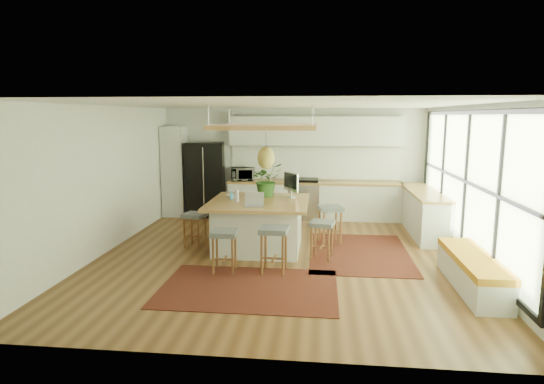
# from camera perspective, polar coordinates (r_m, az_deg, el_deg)

# --- Properties ---
(floor) EXTENTS (7.00, 7.00, 0.00)m
(floor) POSITION_cam_1_polar(r_m,az_deg,el_deg) (8.28, 1.01, -8.13)
(floor) COLOR #4F2F16
(floor) RESTS_ON ground
(ceiling) EXTENTS (7.00, 7.00, 0.00)m
(ceiling) POSITION_cam_1_polar(r_m,az_deg,el_deg) (7.89, 1.07, 10.89)
(ceiling) COLOR white
(ceiling) RESTS_ON ground
(wall_back) EXTENTS (6.50, 0.00, 6.50)m
(wall_back) POSITION_cam_1_polar(r_m,az_deg,el_deg) (11.44, 2.63, 3.71)
(wall_back) COLOR silver
(wall_back) RESTS_ON ground
(wall_front) EXTENTS (6.50, 0.00, 6.50)m
(wall_front) POSITION_cam_1_polar(r_m,az_deg,el_deg) (4.57, -2.94, -5.27)
(wall_front) COLOR silver
(wall_front) RESTS_ON ground
(wall_left) EXTENTS (0.00, 7.00, 7.00)m
(wall_left) POSITION_cam_1_polar(r_m,az_deg,el_deg) (8.88, -20.35, 1.41)
(wall_left) COLOR silver
(wall_left) RESTS_ON ground
(wall_right) EXTENTS (0.00, 7.00, 7.00)m
(wall_right) POSITION_cam_1_polar(r_m,az_deg,el_deg) (8.34, 23.87, 0.70)
(wall_right) COLOR silver
(wall_right) RESTS_ON ground
(window_wall) EXTENTS (0.10, 6.20, 2.60)m
(window_wall) POSITION_cam_1_polar(r_m,az_deg,el_deg) (8.33, 23.70, 1.04)
(window_wall) COLOR black
(window_wall) RESTS_ON wall_right
(pantry) EXTENTS (0.55, 0.60, 2.25)m
(pantry) POSITION_cam_1_polar(r_m,az_deg,el_deg) (11.71, -12.06, 2.54)
(pantry) COLOR beige
(pantry) RESTS_ON floor
(back_counter_base) EXTENTS (4.20, 0.60, 0.88)m
(back_counter_base) POSITION_cam_1_polar(r_m,az_deg,el_deg) (11.23, 5.29, -1.12)
(back_counter_base) COLOR beige
(back_counter_base) RESTS_ON floor
(back_counter_top) EXTENTS (4.24, 0.64, 0.05)m
(back_counter_top) POSITION_cam_1_polar(r_m,az_deg,el_deg) (11.16, 5.33, 1.20)
(back_counter_top) COLOR olive
(back_counter_top) RESTS_ON back_counter_base
(backsplash) EXTENTS (4.20, 0.02, 0.80)m
(backsplash) POSITION_cam_1_polar(r_m,az_deg,el_deg) (11.40, 5.39, 3.65)
(backsplash) COLOR white
(backsplash) RESTS_ON wall_back
(upper_cabinets) EXTENTS (4.20, 0.34, 0.70)m
(upper_cabinets) POSITION_cam_1_polar(r_m,az_deg,el_deg) (11.19, 5.44, 7.65)
(upper_cabinets) COLOR beige
(upper_cabinets) RESTS_ON wall_back
(range) EXTENTS (0.76, 0.62, 1.00)m
(range) POSITION_cam_1_polar(r_m,az_deg,el_deg) (11.23, 4.02, -0.80)
(range) COLOR #A5A5AA
(range) RESTS_ON floor
(right_counter_base) EXTENTS (0.60, 2.50, 0.88)m
(right_counter_base) POSITION_cam_1_polar(r_m,az_deg,el_deg) (10.32, 18.52, -2.55)
(right_counter_base) COLOR beige
(right_counter_base) RESTS_ON floor
(right_counter_top) EXTENTS (0.64, 2.54, 0.05)m
(right_counter_top) POSITION_cam_1_polar(r_m,az_deg,el_deg) (10.23, 18.66, -0.03)
(right_counter_top) COLOR olive
(right_counter_top) RESTS_ON right_counter_base
(window_bench) EXTENTS (0.52, 2.00, 0.50)m
(window_bench) POSITION_cam_1_polar(r_m,az_deg,el_deg) (7.38, 23.86, -9.17)
(window_bench) COLOR beige
(window_bench) RESTS_ON floor
(ceiling_panel) EXTENTS (1.86, 1.86, 0.80)m
(ceiling_panel) POSITION_cam_1_polar(r_m,az_deg,el_deg) (8.33, -0.76, 6.35)
(ceiling_panel) COLOR olive
(ceiling_panel) RESTS_ON ceiling
(rug_near) EXTENTS (2.60, 1.80, 0.01)m
(rug_near) POSITION_cam_1_polar(r_m,az_deg,el_deg) (6.86, -2.94, -11.93)
(rug_near) COLOR black
(rug_near) RESTS_ON floor
(rug_right) EXTENTS (1.80, 2.60, 0.01)m
(rug_right) POSITION_cam_1_polar(r_m,az_deg,el_deg) (8.65, 10.88, -7.50)
(rug_right) COLOR black
(rug_right) RESTS_ON floor
(fridge) EXTENTS (1.01, 0.83, 1.86)m
(fridge) POSITION_cam_1_polar(r_m,az_deg,el_deg) (11.53, -8.35, 1.54)
(fridge) COLOR black
(fridge) RESTS_ON floor
(island) EXTENTS (1.85, 1.85, 0.93)m
(island) POSITION_cam_1_polar(r_m,az_deg,el_deg) (8.67, -1.64, -4.13)
(island) COLOR olive
(island) RESTS_ON floor
(stool_near_left) EXTENTS (0.42, 0.42, 0.69)m
(stool_near_left) POSITION_cam_1_polar(r_m,az_deg,el_deg) (7.45, -6.00, -7.37)
(stool_near_left) COLOR #4A4F52
(stool_near_left) RESTS_ON floor
(stool_near_right) EXTENTS (0.47, 0.47, 0.75)m
(stool_near_right) POSITION_cam_1_polar(r_m,az_deg,el_deg) (7.39, 0.26, -7.44)
(stool_near_right) COLOR #4A4F52
(stool_near_right) RESTS_ON floor
(stool_right_front) EXTENTS (0.47, 0.47, 0.68)m
(stool_right_front) POSITION_cam_1_polar(r_m,az_deg,el_deg) (8.13, 6.29, -5.91)
(stool_right_front) COLOR #4A4F52
(stool_right_front) RESTS_ON floor
(stool_right_back) EXTENTS (0.54, 0.54, 0.75)m
(stool_right_back) POSITION_cam_1_polar(r_m,az_deg,el_deg) (9.10, 7.31, -4.26)
(stool_right_back) COLOR #4A4F52
(stool_right_back) RESTS_ON floor
(stool_left_side) EXTENTS (0.47, 0.47, 0.67)m
(stool_left_side) POSITION_cam_1_polar(r_m,az_deg,el_deg) (8.92, -9.66, -4.60)
(stool_left_side) COLOR #4A4F52
(stool_left_side) RESTS_ON floor
(laptop) EXTENTS (0.36, 0.38, 0.26)m
(laptop) POSITION_cam_1_polar(r_m,az_deg,el_deg) (8.03, -2.32, -0.97)
(laptop) COLOR #A5A5AA
(laptop) RESTS_ON island
(monitor) EXTENTS (0.45, 0.55, 0.50)m
(monitor) POSITION_cam_1_polar(r_m,az_deg,el_deg) (8.91, 2.40, 1.00)
(monitor) COLOR #A5A5AA
(monitor) RESTS_ON island
(microwave) EXTENTS (0.61, 0.39, 0.39)m
(microwave) POSITION_cam_1_polar(r_m,az_deg,el_deg) (11.30, -3.64, 2.45)
(microwave) COLOR #A5A5AA
(microwave) RESTS_ON back_counter_top
(island_plant) EXTENTS (0.84, 0.87, 0.53)m
(island_plant) POSITION_cam_1_polar(r_m,az_deg,el_deg) (9.00, -0.66, 1.11)
(island_plant) COLOR #1E4C19
(island_plant) RESTS_ON island
(island_bowl) EXTENTS (0.24, 0.24, 0.05)m
(island_bowl) POSITION_cam_1_polar(r_m,az_deg,el_deg) (8.98, -5.18, -0.49)
(island_bowl) COLOR beige
(island_bowl) RESTS_ON island
(island_bottle_0) EXTENTS (0.07, 0.07, 0.19)m
(island_bottle_0) POSITION_cam_1_polar(r_m,az_deg,el_deg) (8.74, -5.14, -0.30)
(island_bottle_0) COLOR #389FE3
(island_bottle_0) RESTS_ON island
(island_bottle_1) EXTENTS (0.07, 0.07, 0.19)m
(island_bottle_1) POSITION_cam_1_polar(r_m,az_deg,el_deg) (8.47, -4.48, -0.61)
(island_bottle_1) COLOR silver
(island_bottle_1) RESTS_ON island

